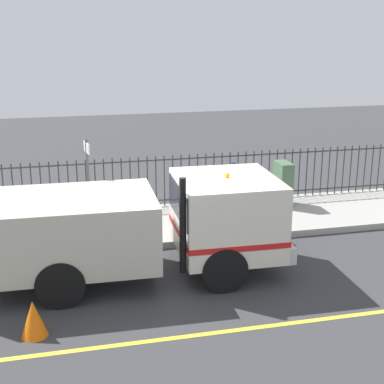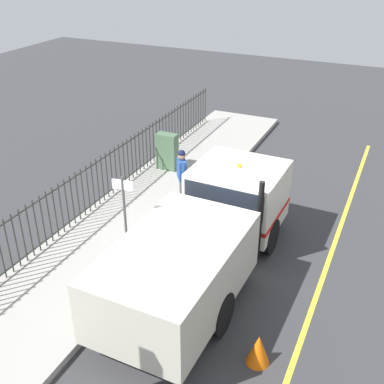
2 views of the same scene
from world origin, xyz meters
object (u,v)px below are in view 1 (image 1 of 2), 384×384
at_px(work_truck, 142,222).
at_px(utility_cabinet, 283,184).
at_px(traffic_cone, 34,319).
at_px(street_sign, 88,181).
at_px(worker_standing, 233,188).

xyz_separation_m(work_truck, utility_cabinet, (3.55, -4.67, -0.43)).
bearing_deg(work_truck, utility_cabinet, 128.73).
distance_m(work_truck, traffic_cone, 3.12).
bearing_deg(utility_cabinet, street_sign, 108.12).
distance_m(utility_cabinet, street_sign, 6.03).
bearing_deg(utility_cabinet, worker_standing, 127.30).
relative_size(worker_standing, utility_cabinet, 1.37).
bearing_deg(street_sign, worker_standing, -85.15).
bearing_deg(worker_standing, street_sign, -30.89).
distance_m(work_truck, street_sign, 2.04).
bearing_deg(utility_cabinet, traffic_cone, 128.71).
bearing_deg(worker_standing, utility_cabinet, -178.43).
relative_size(worker_standing, traffic_cone, 2.62).
relative_size(work_truck, traffic_cone, 10.21).
relative_size(work_truck, utility_cabinet, 5.34).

